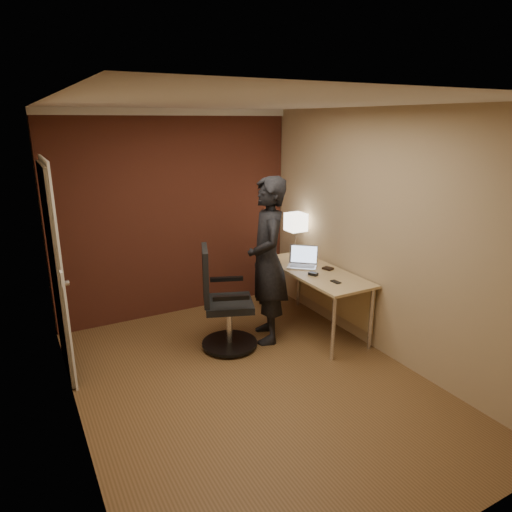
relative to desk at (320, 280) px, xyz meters
name	(u,v)px	position (x,y,z in m)	size (l,w,h in m)	color
room	(164,214)	(-1.53, 0.87, 0.77)	(4.00, 4.00, 4.00)	brown
desk	(320,280)	(0.00, 0.00, 0.00)	(0.60, 1.50, 0.73)	tan
desk_lamp	(296,223)	(0.07, 0.63, 0.55)	(0.22, 0.22, 0.54)	silver
laptop	(303,261)	(-0.10, 0.21, 0.19)	(0.42, 0.41, 0.23)	silver
mouse	(313,274)	(-0.19, -0.14, 0.14)	(0.06, 0.10, 0.03)	black
phone	(336,282)	(-0.12, -0.43, 0.13)	(0.06, 0.12, 0.01)	black
wallet	(328,268)	(0.08, -0.05, 0.14)	(0.09, 0.11, 0.02)	black
office_chair	(222,306)	(-1.20, 0.09, -0.11)	(0.64, 0.70, 1.10)	black
person	(268,261)	(-0.66, 0.06, 0.31)	(0.66, 0.44, 1.82)	black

